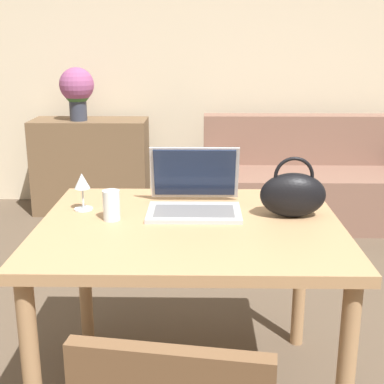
{
  "coord_description": "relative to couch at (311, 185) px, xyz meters",
  "views": [
    {
      "loc": [
        0.12,
        -1.29,
        1.43
      ],
      "look_at": [
        0.09,
        0.61,
        0.88
      ],
      "focal_mm": 50.0,
      "sensor_mm": 36.0,
      "label": 1
    }
  ],
  "objects": [
    {
      "name": "sideboard",
      "position": [
        -1.81,
        0.22,
        0.1
      ],
      "size": [
        0.94,
        0.4,
        0.78
      ],
      "color": "brown",
      "rests_on": "ground_plane"
    },
    {
      "name": "laptop",
      "position": [
        -0.91,
        -2.08,
        0.53
      ],
      "size": [
        0.37,
        0.32,
        0.24
      ],
      "color": "#ADADB2",
      "rests_on": "dining_table"
    },
    {
      "name": "handbag",
      "position": [
        -0.53,
        -2.17,
        0.56
      ],
      "size": [
        0.25,
        0.12,
        0.24
      ],
      "color": "black",
      "rests_on": "dining_table"
    },
    {
      "name": "wall_back",
      "position": [
        -1.01,
        0.55,
        1.06
      ],
      "size": [
        10.0,
        0.06,
        2.7
      ],
      "color": "beige",
      "rests_on": "ground_plane"
    },
    {
      "name": "dining_table",
      "position": [
        -0.93,
        -2.25,
        0.37
      ],
      "size": [
        1.14,
        0.93,
        0.76
      ],
      "color": "#A87F56",
      "rests_on": "ground_plane"
    },
    {
      "name": "couch",
      "position": [
        0.0,
        0.0,
        0.0
      ],
      "size": [
        1.73,
        0.76,
        0.82
      ],
      "color": "#7F5B4C",
      "rests_on": "ground_plane"
    },
    {
      "name": "drinking_glass",
      "position": [
        -1.23,
        -2.22,
        0.53
      ],
      "size": [
        0.07,
        0.07,
        0.12
      ],
      "color": "silver",
      "rests_on": "dining_table"
    },
    {
      "name": "flower_vase",
      "position": [
        -1.88,
        0.16,
        0.74
      ],
      "size": [
        0.28,
        0.28,
        0.42
      ],
      "color": "#333847",
      "rests_on": "sideboard"
    },
    {
      "name": "wine_glass",
      "position": [
        -1.36,
        -2.1,
        0.57
      ],
      "size": [
        0.07,
        0.07,
        0.15
      ],
      "color": "silver",
      "rests_on": "dining_table"
    }
  ]
}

